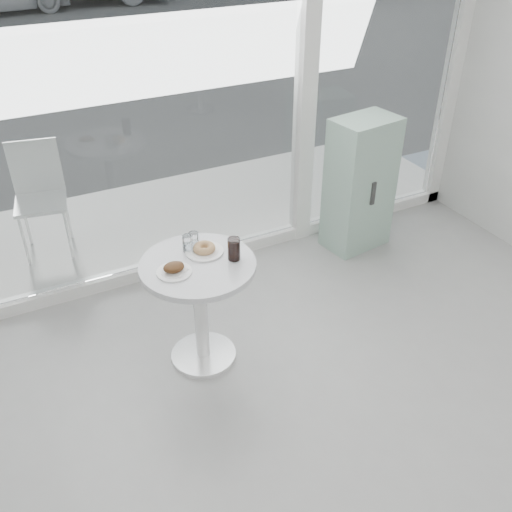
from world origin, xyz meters
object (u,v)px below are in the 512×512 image
main_table (199,292)px  plate_donut (204,249)px  plate_fritter (174,269)px  patio_chair (39,191)px  water_tumbler_a (188,244)px  mint_cabinet (360,185)px  water_tumbler_b (194,241)px  cola_glass (234,249)px

main_table → plate_donut: plate_donut is taller
plate_fritter → plate_donut: bearing=27.2°
main_table → patio_chair: bearing=110.2°
main_table → plate_fritter: size_ratio=3.63×
main_table → plate_fritter: 0.29m
main_table → patio_chair: (-0.67, 1.83, 0.03)m
plate_donut → water_tumbler_a: (-0.08, 0.07, 0.03)m
patio_chair → water_tumbler_a: size_ratio=8.64×
main_table → plate_donut: size_ratio=3.19×
mint_cabinet → plate_donut: size_ratio=4.78×
patio_chair → water_tumbler_a: bearing=-57.5°
main_table → water_tumbler_b: 0.32m
mint_cabinet → water_tumbler_b: mint_cabinet is taller
mint_cabinet → cola_glass: bearing=-160.4°
plate_donut → water_tumbler_a: bearing=141.8°
patio_chair → cola_glass: bearing=-54.2°
mint_cabinet → patio_chair: bearing=147.9°
water_tumbler_a → mint_cabinet: bearing=18.6°
water_tumbler_a → cola_glass: (0.22, -0.22, 0.02)m
water_tumbler_a → cola_glass: 0.31m
main_table → mint_cabinet: (1.77, 0.75, 0.03)m
main_table → patio_chair: 1.95m
patio_chair → plate_donut: 1.91m
water_tumbler_a → water_tumbler_b: size_ratio=1.02×
cola_glass → plate_donut: bearing=130.8°
plate_fritter → water_tumbler_a: size_ratio=1.96×
mint_cabinet → plate_donut: mint_cabinet is taller
main_table → plate_fritter: plate_fritter is taller
plate_fritter → cola_glass: 0.38m
water_tumbler_a → water_tumbler_b: water_tumbler_a is taller
patio_chair → cola_glass: (0.89, -1.89, 0.26)m
plate_fritter → water_tumbler_a: (0.16, 0.19, 0.02)m
patio_chair → water_tumbler_b: patio_chair is taller
mint_cabinet → plate_fritter: (-1.92, -0.78, 0.22)m
main_table → mint_cabinet: bearing=23.1°
mint_cabinet → water_tumbler_b: size_ratio=10.88×
plate_donut → cola_glass: bearing=-49.2°
mint_cabinet → cola_glass: mint_cabinet is taller
mint_cabinet → plate_fritter: 2.09m
mint_cabinet → water_tumbler_a: size_ratio=10.64×
main_table → water_tumbler_a: bearing=89.5°
mint_cabinet → cola_glass: size_ratio=7.80×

